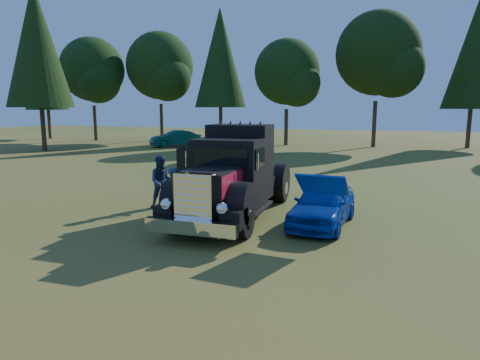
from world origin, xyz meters
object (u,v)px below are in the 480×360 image
diamond_t_truck (232,179)px  spectator_far (162,182)px  distant_teal_car (175,139)px  hotrod_coupe (323,204)px  spectator_near (176,195)px

diamond_t_truck → spectator_far: (-2.80, 0.49, -0.33)m
diamond_t_truck → distant_teal_car: bearing=120.1°
spectator_far → hotrod_coupe: bearing=-37.2°
spectator_far → distant_teal_car: size_ratio=0.42×
hotrod_coupe → spectator_near: 4.55m
hotrod_coupe → spectator_far: bearing=174.3°
diamond_t_truck → hotrod_coupe: diamond_t_truck is taller
hotrod_coupe → spectator_far: 5.79m
hotrod_coupe → spectator_far: spectator_far is taller
diamond_t_truck → hotrod_coupe: (2.95, -0.08, -0.62)m
diamond_t_truck → distant_teal_car: (-13.19, 22.71, -0.53)m
diamond_t_truck → distant_teal_car: diamond_t_truck is taller
spectator_far → spectator_near: bearing=-82.4°
spectator_near → spectator_far: spectator_far is taller
hotrod_coupe → distant_teal_car: bearing=125.3°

